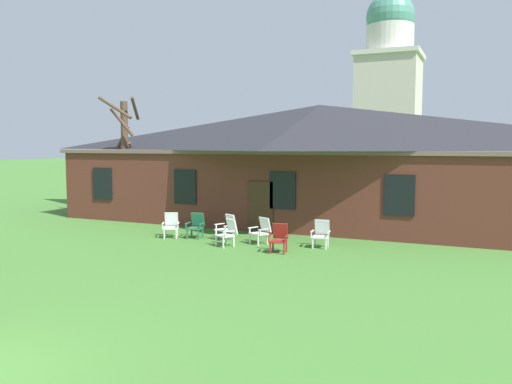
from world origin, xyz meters
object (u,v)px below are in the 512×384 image
lawn_chair_left_end (227,227)px  lawn_chair_middle (228,232)px  lawn_chair_right_end (261,230)px  lawn_chair_near_door (196,225)px  lawn_chair_by_porch (171,225)px  lawn_chair_far_side (279,237)px  lawn_chair_under_eave (321,233)px

lawn_chair_left_end → lawn_chair_middle: (0.58, -1.10, 0.00)m
lawn_chair_middle → lawn_chair_right_end: same height
lawn_chair_middle → lawn_chair_near_door: bearing=152.7°
lawn_chair_by_porch → lawn_chair_far_side: size_ratio=1.00×
lawn_chair_by_porch → lawn_chair_under_eave: same height
lawn_chair_right_end → lawn_chair_far_side: 1.57m
lawn_chair_left_end → lawn_chair_under_eave: bearing=0.5°
lawn_chair_near_door → lawn_chair_right_end: same height
lawn_chair_far_side → lawn_chair_under_eave: 1.72m
lawn_chair_middle → lawn_chair_under_eave: bearing=20.0°
lawn_chair_near_door → lawn_chair_by_porch: bearing=-160.2°
lawn_chair_by_porch → lawn_chair_near_door: (0.93, 0.33, 0.00)m
lawn_chair_middle → lawn_chair_far_side: same height
lawn_chair_right_end → lawn_chair_left_end: bearing=171.1°
lawn_chair_by_porch → lawn_chair_near_door: bearing=19.8°
lawn_chair_near_door → lawn_chair_under_eave: 4.98m
lawn_chair_near_door → lawn_chair_right_end: (2.80, -0.10, 0.00)m
lawn_chair_by_porch → lawn_chair_middle: (2.79, -0.63, 0.00)m
lawn_chair_middle → lawn_chair_right_end: 1.27m
lawn_chair_by_porch → lawn_chair_right_end: same height
lawn_chair_right_end → lawn_chair_far_side: size_ratio=1.00×
lawn_chair_near_door → lawn_chair_middle: 2.10m
lawn_chair_far_side → lawn_chair_right_end: bearing=135.9°
lawn_chair_near_door → lawn_chair_middle: (1.87, -0.96, 0.00)m
lawn_chair_under_eave → lawn_chair_right_end: bearing=-173.0°
lawn_chair_left_end → lawn_chair_right_end: bearing=-8.9°
lawn_chair_left_end → lawn_chair_far_side: 2.96m
lawn_chair_near_door → lawn_chair_middle: same height
lawn_chair_under_eave → lawn_chair_by_porch: bearing=-175.2°
lawn_chair_far_side → lawn_chair_by_porch: bearing=169.9°
lawn_chair_right_end → lawn_chair_far_side: bearing=-44.1°
lawn_chair_near_door → lawn_chair_left_end: bearing=5.9°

